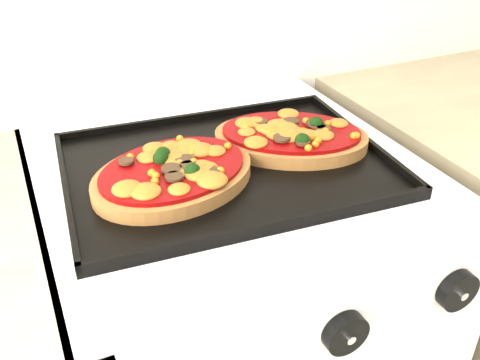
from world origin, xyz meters
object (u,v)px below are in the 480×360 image
pizza_left (173,172)px  pizza_right (291,136)px  stove (231,358)px  baking_tray (227,164)px

pizza_left → pizza_right: same height
stove → baking_tray: 0.47m
baking_tray → stove: bearing=63.0°
stove → baking_tray: baking_tray is taller
pizza_right → pizza_left: bearing=-171.4°
baking_tray → pizza_right: 0.12m
stove → pizza_left: size_ratio=3.66×
baking_tray → pizza_left: pizza_left is taller
baking_tray → pizza_left: bearing=-164.9°
stove → baking_tray: size_ratio=1.86×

